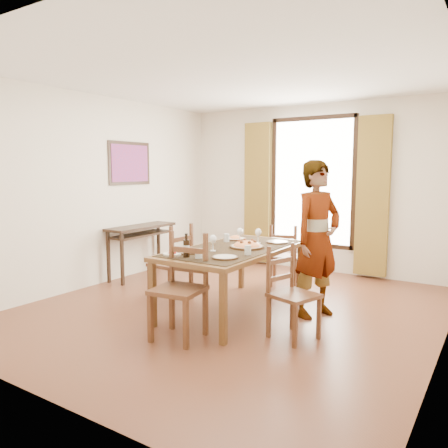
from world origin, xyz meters
The scene contains 22 objects.
ground centered at (0.00, 0.00, 0.00)m, with size 5.00×5.00×0.00m, color #502A19.
room_shell centered at (0.00, 0.13, 1.54)m, with size 4.60×5.10×2.74m.
console_table centered at (-2.03, 0.60, 0.68)m, with size 0.38×1.20×0.80m.
dining_table centered at (0.05, -0.05, 0.70)m, with size 1.00×1.95×0.76m.
chair_west centered at (-0.82, -0.12, 0.46)m, with size 0.46×0.46×0.98m.
chair_north centered at (0.06, 1.30, 0.41)m, with size 0.49×0.49×0.89m.
chair_south centered at (0.03, -1.04, 0.48)m, with size 0.52×0.52×1.03m.
chair_east centered at (0.95, -0.44, 0.42)m, with size 0.51×0.51×0.91m.
man centered at (0.91, 0.33, 0.88)m, with size 0.64×0.76×1.76m, color gray.
plate_sw centered at (-0.19, -0.60, 0.78)m, with size 0.27×0.27×0.05m, color silver, non-canonical shape.
plate_se centered at (0.29, -0.63, 0.78)m, with size 0.27×0.27×0.05m, color silver, non-canonical shape.
plate_nw centered at (-0.24, 0.46, 0.78)m, with size 0.27×0.27×0.05m, color silver, non-canonical shape.
plate_ne centered at (0.32, 0.52, 0.78)m, with size 0.27×0.27×0.05m, color silver, non-canonical shape.
pasta_platter centered at (0.18, 0.02, 0.81)m, with size 0.40×0.40×0.10m, color #C74819, non-canonical shape.
caprese_plate centered at (-0.28, -0.77, 0.78)m, with size 0.20×0.20×0.04m, color silver, non-canonical shape.
wine_glass_a centered at (-0.03, -0.37, 0.85)m, with size 0.08×0.08×0.18m, color white, non-canonical shape.
wine_glass_b centered at (0.14, 0.37, 0.85)m, with size 0.08×0.08×0.18m, color white, non-canonical shape.
wine_glass_c centered at (-0.08, 0.29, 0.85)m, with size 0.08×0.08×0.18m, color white, non-canonical shape.
tumbler_a centered at (0.40, -0.34, 0.81)m, with size 0.07×0.07×0.10m, color silver.
tumbler_b centered at (-0.24, 0.24, 0.81)m, with size 0.07×0.07×0.10m, color silver.
tumbler_c centered at (0.06, -0.77, 0.81)m, with size 0.07×0.07×0.10m, color silver.
wine_bottle centered at (-0.07, -0.79, 0.88)m, with size 0.07×0.07×0.25m, color black, non-canonical shape.
Camera 1 is at (2.65, -4.30, 1.65)m, focal length 35.00 mm.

